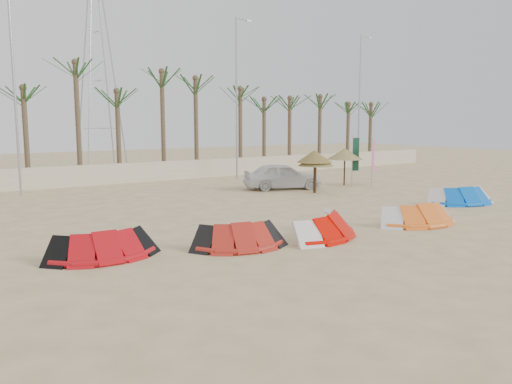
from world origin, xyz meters
TOP-DOWN VIEW (x-y plane):
  - ground at (0.00, 0.00)m, footprint 120.00×120.00m
  - boundary_wall at (0.00, 22.00)m, footprint 60.00×0.30m
  - palm_line at (0.67, 23.50)m, footprint 52.00×4.00m
  - lamp_b at (-5.96, 20.00)m, footprint 1.25×0.14m
  - lamp_c at (8.04, 20.00)m, footprint 1.25×0.14m
  - lamp_d at (20.04, 20.00)m, footprint 1.25×0.14m
  - pylon at (1.00, 28.00)m, footprint 3.00×3.00m
  - kite_red_left at (-6.38, 4.87)m, footprint 3.27×1.63m
  - kite_red_mid at (-2.46, 3.62)m, footprint 3.30×2.15m
  - kite_red_right at (0.83, 3.35)m, footprint 4.06×2.86m
  - kite_orange at (5.34, 2.84)m, footprint 3.67×1.89m
  - kite_blue at (11.15, 4.83)m, footprint 3.86×2.44m
  - parasol_left at (7.84, 11.48)m, footprint 2.01×2.01m
  - parasol_mid at (7.83, 11.58)m, footprint 2.02×2.02m
  - parasol_right at (11.61, 13.03)m, footprint 2.20×2.20m
  - flag_pink at (12.75, 11.65)m, footprint 0.44×0.19m
  - flag_green at (12.05, 12.64)m, footprint 0.44×0.19m
  - car at (7.29, 13.82)m, footprint 4.93×3.43m

SIDE VIEW (x-z plane):
  - ground at x=0.00m, z-range 0.00..0.00m
  - pylon at x=1.00m, z-range -7.00..7.00m
  - kite_red_mid at x=-2.46m, z-range -0.03..0.87m
  - kite_red_left at x=-6.38m, z-range -0.03..0.87m
  - kite_orange at x=5.34m, z-range -0.03..0.87m
  - kite_blue at x=11.15m, z-range -0.03..0.87m
  - kite_red_right at x=0.83m, z-range -0.03..0.87m
  - boundary_wall at x=0.00m, z-range 0.00..1.30m
  - car at x=7.29m, z-range 0.00..1.56m
  - flag_pink at x=12.75m, z-range 0.27..3.21m
  - parasol_left at x=7.84m, z-range 0.76..2.98m
  - flag_green at x=12.05m, z-range 0.29..3.46m
  - parasol_right at x=11.61m, z-range 0.81..3.15m
  - parasol_mid at x=7.83m, z-range 0.85..3.26m
  - lamp_b at x=-5.96m, z-range 0.27..11.27m
  - lamp_c at x=8.04m, z-range 0.27..11.27m
  - lamp_d at x=20.04m, z-range 0.27..11.27m
  - palm_line at x=0.67m, z-range 2.59..10.29m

